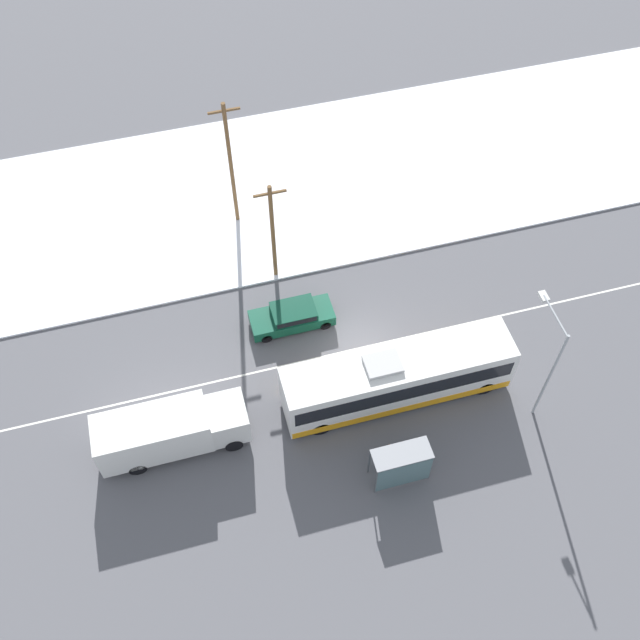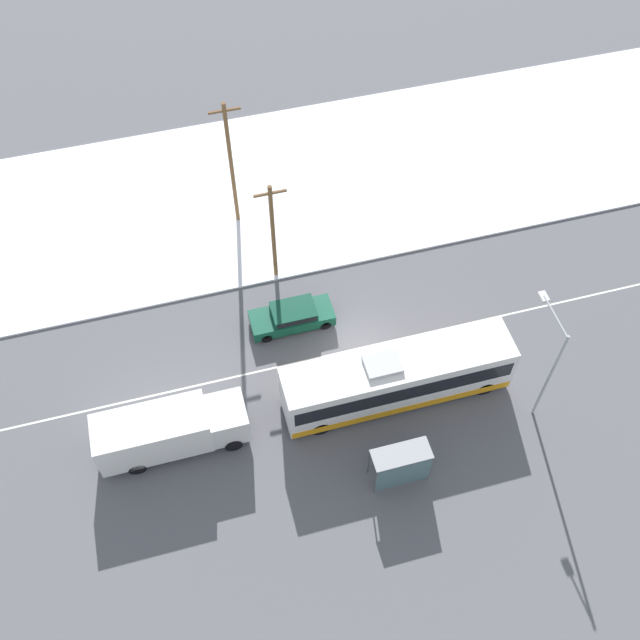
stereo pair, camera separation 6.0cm
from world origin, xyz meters
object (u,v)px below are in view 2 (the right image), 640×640
bus_shelter (402,465)px  utility_pole_roadside (273,231)px  pedestrian_at_stop (389,451)px  box_truck (169,430)px  streetlamp (549,356)px  utility_pole_snowlot (231,164)px  sedan_car (292,316)px  city_bus (397,378)px

bus_shelter → utility_pole_roadside: bearing=101.4°
pedestrian_at_stop → box_truck: bearing=160.4°
box_truck → bus_shelter: size_ratio=2.61×
box_truck → streetlamp: 18.88m
bus_shelter → utility_pole_snowlot: bearing=102.2°
sedan_car → utility_pole_roadside: bearing=-88.6°
city_bus → box_truck: (-11.83, 0.14, -0.10)m
box_truck → utility_pole_roadside: utility_pole_roadside is taller
bus_shelter → streetlamp: size_ratio=0.40×
box_truck → sedan_car: (7.72, 5.78, -0.83)m
pedestrian_at_stop → bus_shelter: (0.24, -1.18, 0.68)m
pedestrian_at_stop → bus_shelter: 1.39m
pedestrian_at_stop → utility_pole_roadside: 13.74m
utility_pole_roadside → sedan_car: bearing=-88.6°
city_bus → sedan_car: (-4.11, 5.93, -0.94)m
utility_pole_roadside → city_bus: bearing=-66.5°
city_bus → pedestrian_at_stop: bearing=-113.9°
pedestrian_at_stop → streetlamp: size_ratio=0.23×
sedan_car → utility_pole_snowlot: size_ratio=0.52×
city_bus → sedan_car: size_ratio=2.55×
city_bus → pedestrian_at_stop: city_bus is taller
city_bus → bus_shelter: city_bus is taller
city_bus → sedan_car: 7.27m
sedan_car → utility_pole_snowlot: (-1.38, 8.73, 3.94)m
streetlamp → utility_pole_roadside: bearing=132.1°
bus_shelter → utility_pole_snowlot: (-4.17, 19.36, 3.03)m
sedan_car → streetlamp: size_ratio=0.67×
bus_shelter → utility_pole_roadside: size_ratio=0.39×
utility_pole_roadside → box_truck: bearing=-128.7°
pedestrian_at_stop → bus_shelter: bus_shelter is taller
box_truck → utility_pole_snowlot: utility_pole_snowlot is taller
city_bus → utility_pole_roadside: (-4.21, 9.66, 2.11)m
sedan_car → utility_pole_roadside: 4.82m
city_bus → box_truck: city_bus is taller
box_truck → sedan_car: bearing=36.9°
box_truck → pedestrian_at_stop: size_ratio=4.62×
box_truck → sedan_car: box_truck is taller
box_truck → pedestrian_at_stop: box_truck is taller
utility_pole_snowlot → sedan_car: bearing=-81.0°
bus_shelter → utility_pole_snowlot: 20.03m
utility_pole_roadside → utility_pole_snowlot: 5.23m
sedan_car → bus_shelter: size_ratio=1.64×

